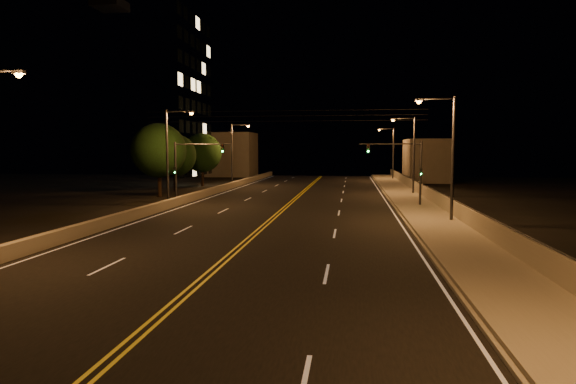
# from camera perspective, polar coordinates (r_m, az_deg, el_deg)

# --- Properties ---
(road) EXTENTS (18.00, 120.00, 0.02)m
(road) POSITION_cam_1_polar(r_m,az_deg,el_deg) (28.72, -3.44, -4.56)
(road) COLOR black
(road) RESTS_ON ground
(sidewalk) EXTENTS (3.60, 120.00, 0.30)m
(sidewalk) POSITION_cam_1_polar(r_m,az_deg,el_deg) (28.69, 18.31, -4.53)
(sidewalk) COLOR gray
(sidewalk) RESTS_ON ground
(curb) EXTENTS (0.14, 120.00, 0.15)m
(curb) POSITION_cam_1_polar(r_m,az_deg,el_deg) (28.41, 14.59, -4.69)
(curb) COLOR gray
(curb) RESTS_ON ground
(parapet_wall) EXTENTS (0.30, 120.00, 1.00)m
(parapet_wall) POSITION_cam_1_polar(r_m,az_deg,el_deg) (28.95, 21.57, -3.25)
(parapet_wall) COLOR gray
(parapet_wall) RESTS_ON sidewalk
(jersey_barrier) EXTENTS (0.45, 120.00, 0.73)m
(jersey_barrier) POSITION_cam_1_polar(r_m,az_deg,el_deg) (31.80, -20.30, -3.28)
(jersey_barrier) COLOR gray
(jersey_barrier) RESTS_ON ground
(distant_building_right) EXTENTS (6.00, 10.00, 6.32)m
(distant_building_right) POSITION_cam_1_polar(r_m,az_deg,el_deg) (75.13, 16.06, 3.62)
(distant_building_right) COLOR slate
(distant_building_right) RESTS_ON ground
(distant_building_left) EXTENTS (8.00, 8.00, 7.78)m
(distant_building_left) POSITION_cam_1_polar(r_m,az_deg,el_deg) (87.42, -6.65, 4.43)
(distant_building_left) COLOR slate
(distant_building_left) RESTS_ON ground
(parapet_rail) EXTENTS (0.06, 120.00, 0.06)m
(parapet_rail) POSITION_cam_1_polar(r_m,az_deg,el_deg) (28.88, 21.60, -2.21)
(parapet_rail) COLOR black
(parapet_rail) RESTS_ON parapet_wall
(lane_markings) EXTENTS (17.32, 116.00, 0.00)m
(lane_markings) POSITION_cam_1_polar(r_m,az_deg,el_deg) (28.65, -3.47, -4.56)
(lane_markings) COLOR silver
(lane_markings) RESTS_ON road
(streetlight_1) EXTENTS (2.55, 0.28, 8.15)m
(streetlight_1) POSITION_cam_1_polar(r_m,az_deg,el_deg) (32.28, 18.46, 4.73)
(streetlight_1) COLOR #2D2D33
(streetlight_1) RESTS_ON ground
(streetlight_2) EXTENTS (2.55, 0.28, 8.15)m
(streetlight_2) POSITION_cam_1_polar(r_m,az_deg,el_deg) (51.50, 14.38, 4.86)
(streetlight_2) COLOR #2D2D33
(streetlight_2) RESTS_ON ground
(streetlight_3) EXTENTS (2.55, 0.28, 8.15)m
(streetlight_3) POSITION_cam_1_polar(r_m,az_deg,el_deg) (76.57, 12.15, 4.92)
(streetlight_3) COLOR #2D2D33
(streetlight_3) RESTS_ON ground
(streetlight_5) EXTENTS (2.55, 0.28, 8.15)m
(streetlight_5) POSITION_cam_1_polar(r_m,az_deg,el_deg) (42.24, -13.75, 4.87)
(streetlight_5) COLOR #2D2D33
(streetlight_5) RESTS_ON ground
(streetlight_6) EXTENTS (2.55, 0.28, 8.15)m
(streetlight_6) POSITION_cam_1_polar(r_m,az_deg,el_deg) (63.61, -6.40, 5.00)
(streetlight_6) COLOR #2D2D33
(streetlight_6) RESTS_ON ground
(traffic_signal_right) EXTENTS (5.11, 0.31, 5.45)m
(traffic_signal_right) POSITION_cam_1_polar(r_m,az_deg,el_deg) (40.48, 13.96, 3.08)
(traffic_signal_right) COLOR #2D2D33
(traffic_signal_right) RESTS_ON ground
(traffic_signal_left) EXTENTS (5.11, 0.31, 5.45)m
(traffic_signal_left) POSITION_cam_1_polar(r_m,az_deg,el_deg) (42.65, -11.84, 3.21)
(traffic_signal_left) COLOR #2D2D33
(traffic_signal_left) RESTS_ON ground
(overhead_wires) EXTENTS (22.00, 0.03, 0.83)m
(overhead_wires) POSITION_cam_1_polar(r_m,az_deg,el_deg) (37.77, -0.72, 9.00)
(overhead_wires) COLOR black
(building_tower) EXTENTS (24.00, 15.00, 25.15)m
(building_tower) POSITION_cam_1_polar(r_m,az_deg,el_deg) (72.25, -20.07, 10.48)
(building_tower) COLOR slate
(building_tower) RESTS_ON ground
(tree_0) EXTENTS (5.51, 5.51, 7.46)m
(tree_0) POSITION_cam_1_polar(r_m,az_deg,el_deg) (50.48, -15.06, 4.77)
(tree_0) COLOR black
(tree_0) RESTS_ON ground
(tree_1) EXTENTS (4.85, 4.85, 6.58)m
(tree_1) POSITION_cam_1_polar(r_m,az_deg,el_deg) (56.43, -13.28, 4.26)
(tree_1) COLOR black
(tree_1) RESTS_ON ground
(tree_2) EXTENTS (5.10, 5.10, 6.91)m
(tree_2) POSITION_cam_1_polar(r_m,az_deg,el_deg) (63.94, -10.15, 4.58)
(tree_2) COLOR black
(tree_2) RESTS_ON ground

